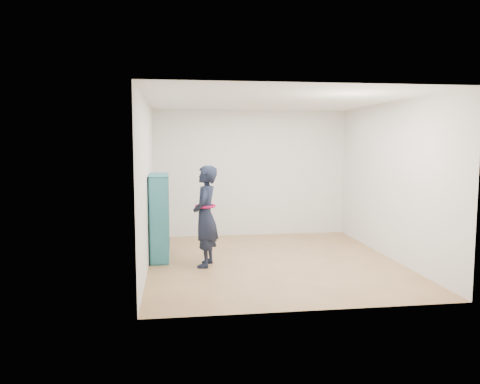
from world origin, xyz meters
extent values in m
plane|color=#966944|center=(0.00, 0.00, 0.00)|extent=(4.50, 4.50, 0.00)
plane|color=white|center=(0.00, 0.00, 2.60)|extent=(4.50, 4.50, 0.00)
cube|color=silver|center=(-2.00, 0.00, 1.30)|extent=(0.02, 4.50, 2.60)
cube|color=silver|center=(2.00, 0.00, 1.30)|extent=(0.02, 4.50, 2.60)
cube|color=silver|center=(0.00, 2.25, 1.30)|extent=(4.00, 0.02, 2.60)
cube|color=silver|center=(0.00, -2.25, 1.30)|extent=(4.00, 0.02, 2.60)
cube|color=#276D7B|center=(-1.84, 0.03, 0.70)|extent=(0.31, 0.02, 1.41)
cube|color=#276D7B|center=(-1.84, 1.06, 0.70)|extent=(0.31, 0.02, 1.41)
cube|color=#276D7B|center=(-1.84, 0.54, 0.01)|extent=(0.31, 1.06, 0.02)
cube|color=#276D7B|center=(-1.84, 0.54, 1.40)|extent=(0.31, 1.06, 0.02)
cube|color=#276D7B|center=(-1.98, 0.54, 0.70)|extent=(0.02, 1.06, 1.41)
cube|color=#276D7B|center=(-1.84, 0.37, 0.70)|extent=(0.29, 0.02, 1.36)
cube|color=#276D7B|center=(-1.84, 0.71, 0.70)|extent=(0.29, 0.02, 1.36)
cube|color=#276D7B|center=(-1.84, 0.54, 0.36)|extent=(0.29, 1.01, 0.02)
cube|color=#276D7B|center=(-1.84, 0.54, 0.70)|extent=(0.29, 1.01, 0.02)
cube|color=#276D7B|center=(-1.84, 0.54, 1.05)|extent=(0.29, 1.01, 0.02)
cube|color=beige|center=(-1.82, 0.20, 0.06)|extent=(0.19, 0.12, 0.05)
cube|color=black|center=(-1.81, 0.15, 0.48)|extent=(0.16, 0.14, 0.21)
cube|color=maroon|center=(-1.81, 0.15, 0.80)|extent=(0.16, 0.14, 0.18)
cube|color=silver|center=(-1.82, 0.20, 1.08)|extent=(0.19, 0.12, 0.05)
cube|color=navy|center=(-1.81, 0.49, 0.15)|extent=(0.16, 0.14, 0.22)
cube|color=brown|center=(-1.81, 0.49, 0.46)|extent=(0.16, 0.14, 0.18)
cube|color=#BFB28C|center=(-1.82, 0.54, 0.75)|extent=(0.19, 0.12, 0.07)
cube|color=#26594C|center=(-1.81, 0.49, 1.18)|extent=(0.16, 0.14, 0.25)
cube|color=beige|center=(-1.81, 0.83, 0.13)|extent=(0.16, 0.14, 0.20)
cube|color=black|center=(-1.82, 0.87, 0.40)|extent=(0.19, 0.12, 0.05)
cube|color=maroon|center=(-1.81, 0.83, 0.83)|extent=(0.16, 0.14, 0.22)
cube|color=silver|center=(-1.81, 0.83, 1.18)|extent=(0.16, 0.14, 0.25)
imported|color=black|center=(-1.11, -0.11, 0.79)|extent=(0.51, 0.65, 1.58)
torus|color=#B20D43|center=(-1.11, -0.11, 0.95)|extent=(0.40, 0.40, 0.04)
cube|color=silver|center=(-1.22, 0.02, 0.90)|extent=(0.02, 0.10, 0.12)
cube|color=black|center=(-1.22, 0.02, 0.90)|extent=(0.02, 0.09, 0.12)
camera|label=1|loc=(-1.57, -7.33, 1.95)|focal=35.00mm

